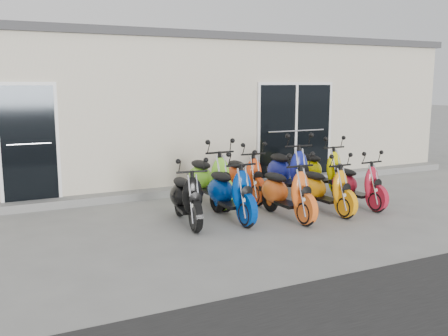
{
  "coord_description": "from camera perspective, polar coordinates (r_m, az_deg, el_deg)",
  "views": [
    {
      "loc": [
        -3.94,
        -7.51,
        2.29
      ],
      "look_at": [
        0.0,
        0.6,
        0.75
      ],
      "focal_mm": 40.0,
      "sensor_mm": 36.0,
      "label": 1
    }
  ],
  "objects": [
    {
      "name": "scooter_front_blue",
      "position": [
        8.38,
        0.73,
        -1.83
      ],
      "size": [
        0.62,
        1.67,
        1.23
      ],
      "primitive_type": null,
      "rotation": [
        0.0,
        0.0,
        0.01
      ],
      "color": "navy",
      "rests_on": "ground"
    },
    {
      "name": "scooter_front_orange_a",
      "position": [
        8.52,
        7.17,
        -1.86
      ],
      "size": [
        0.63,
        1.63,
        1.19
      ],
      "primitive_type": null,
      "rotation": [
        0.0,
        0.0,
        0.03
      ],
      "color": "orange",
      "rests_on": "ground"
    },
    {
      "name": "door_left",
      "position": [
        9.76,
        -21.44,
        2.96
      ],
      "size": [
        1.07,
        0.08,
        2.22
      ],
      "primitive_type": "cube",
      "color": "black",
      "rests_on": "front_step"
    },
    {
      "name": "scooter_front_orange_b",
      "position": [
        9.04,
        11.57,
        -1.56
      ],
      "size": [
        0.66,
        1.54,
        1.11
      ],
      "primitive_type": null,
      "rotation": [
        0.0,
        0.0,
        0.07
      ],
      "color": "#FD9B0C",
      "rests_on": "ground"
    },
    {
      "name": "scooter_front_black",
      "position": [
        8.14,
        -4.32,
        -2.48
      ],
      "size": [
        0.75,
        1.62,
        1.15
      ],
      "primitive_type": null,
      "rotation": [
        0.0,
        0.0,
        -0.12
      ],
      "color": "black",
      "rests_on": "ground"
    },
    {
      "name": "roof_cap",
      "position": [
        13.35,
        -8.93,
        13.82
      ],
      "size": [
        14.2,
        6.2,
        0.16
      ],
      "primitive_type": "cube",
      "color": "#3F3F42",
      "rests_on": "building"
    },
    {
      "name": "door_right",
      "position": [
        11.73,
        8.12,
        4.55
      ],
      "size": [
        2.02,
        0.08,
        2.22
      ],
      "primitive_type": "cube",
      "color": "black",
      "rests_on": "front_step"
    },
    {
      "name": "scooter_back_red",
      "position": [
        9.8,
        2.34,
        -0.25
      ],
      "size": [
        0.63,
        1.64,
        1.2
      ],
      "primitive_type": null,
      "rotation": [
        0.0,
        0.0,
        -0.02
      ],
      "color": "#E54412",
      "rests_on": "ground"
    },
    {
      "name": "scooter_front_red",
      "position": [
        9.6,
        14.99,
        -1.08
      ],
      "size": [
        0.62,
        1.52,
        1.1
      ],
      "primitive_type": null,
      "rotation": [
        0.0,
        0.0,
        0.05
      ],
      "color": "#B1192F",
      "rests_on": "ground"
    },
    {
      "name": "scooter_back_yellow",
      "position": [
        10.77,
        11.06,
        0.55
      ],
      "size": [
        0.67,
        1.69,
        1.23
      ],
      "primitive_type": null,
      "rotation": [
        0.0,
        0.0,
        0.04
      ],
      "color": "#DED200",
      "rests_on": "ground"
    },
    {
      "name": "scooter_back_green",
      "position": [
        9.38,
        -1.65,
        -0.35
      ],
      "size": [
        0.73,
        1.8,
        1.31
      ],
      "primitive_type": null,
      "rotation": [
        0.0,
        0.0,
        0.05
      ],
      "color": "#81E02B",
      "rests_on": "ground"
    },
    {
      "name": "front_step",
      "position": [
        10.55,
        -3.38,
        -2.45
      ],
      "size": [
        14.0,
        0.4,
        0.15
      ],
      "primitive_type": "cube",
      "color": "gray",
      "rests_on": "ground"
    },
    {
      "name": "building",
      "position": [
        13.33,
        -8.74,
        6.6
      ],
      "size": [
        14.0,
        6.0,
        3.2
      ],
      "primitive_type": "cube",
      "color": "beige",
      "rests_on": "ground"
    },
    {
      "name": "scooter_back_blue",
      "position": [
        10.19,
        7.37,
        0.47
      ],
      "size": [
        0.83,
        1.87,
        1.34
      ],
      "primitive_type": null,
      "rotation": [
        0.0,
        0.0,
        -0.1
      ],
      "color": "navy",
      "rests_on": "ground"
    },
    {
      "name": "ground",
      "position": [
        8.79,
        1.72,
        -5.42
      ],
      "size": [
        80.0,
        80.0,
        0.0
      ],
      "primitive_type": "plane",
      "color": "gray",
      "rests_on": "ground"
    }
  ]
}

